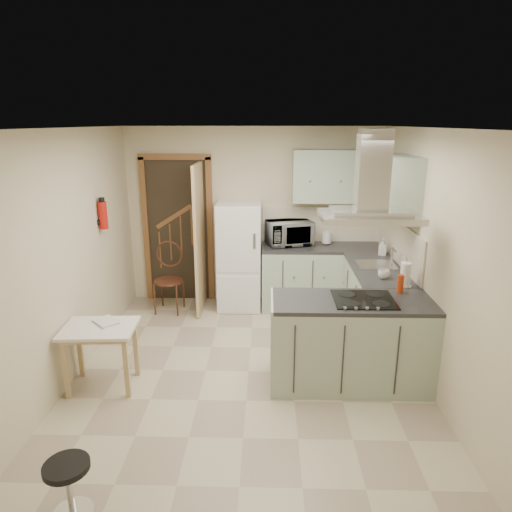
{
  "coord_description": "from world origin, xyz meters",
  "views": [
    {
      "loc": [
        0.19,
        -4.31,
        2.55
      ],
      "look_at": [
        0.07,
        0.45,
        1.15
      ],
      "focal_mm": 32.0,
      "sensor_mm": 36.0,
      "label": 1
    }
  ],
  "objects_px": {
    "bentwood_chair": "(169,281)",
    "stool": "(69,489)",
    "fridge": "(239,256)",
    "extractor_hood": "(370,217)",
    "drop_leaf_table": "(102,357)",
    "microwave": "(289,233)",
    "peninsula": "(350,342)"
  },
  "relations": [
    {
      "from": "bentwood_chair",
      "to": "stool",
      "type": "distance_m",
      "value": 3.47
    },
    {
      "from": "fridge",
      "to": "extractor_hood",
      "type": "bearing_deg",
      "value": -56.21
    },
    {
      "from": "stool",
      "to": "drop_leaf_table",
      "type": "bearing_deg",
      "value": 101.5
    },
    {
      "from": "stool",
      "to": "microwave",
      "type": "distance_m",
      "value": 4.17
    },
    {
      "from": "peninsula",
      "to": "extractor_hood",
      "type": "height_order",
      "value": "extractor_hood"
    },
    {
      "from": "fridge",
      "to": "bentwood_chair",
      "type": "bearing_deg",
      "value": -167.87
    },
    {
      "from": "peninsula",
      "to": "microwave",
      "type": "xyz_separation_m",
      "value": [
        -0.53,
        2.06,
        0.62
      ]
    },
    {
      "from": "bentwood_chair",
      "to": "stool",
      "type": "bearing_deg",
      "value": -83.24
    },
    {
      "from": "peninsula",
      "to": "microwave",
      "type": "distance_m",
      "value": 2.21
    },
    {
      "from": "fridge",
      "to": "bentwood_chair",
      "type": "xyz_separation_m",
      "value": [
        -0.97,
        -0.21,
        -0.31
      ]
    },
    {
      "from": "peninsula",
      "to": "bentwood_chair",
      "type": "relative_size",
      "value": 1.75
    },
    {
      "from": "fridge",
      "to": "bentwood_chair",
      "type": "relative_size",
      "value": 1.69
    },
    {
      "from": "drop_leaf_table",
      "to": "stool",
      "type": "distance_m",
      "value": 1.59
    },
    {
      "from": "fridge",
      "to": "microwave",
      "type": "bearing_deg",
      "value": 6.49
    },
    {
      "from": "fridge",
      "to": "drop_leaf_table",
      "type": "bearing_deg",
      "value": -120.25
    },
    {
      "from": "extractor_hood",
      "to": "drop_leaf_table",
      "type": "bearing_deg",
      "value": -176.95
    },
    {
      "from": "extractor_hood",
      "to": "bentwood_chair",
      "type": "relative_size",
      "value": 1.01
    },
    {
      "from": "bentwood_chair",
      "to": "stool",
      "type": "height_order",
      "value": "bentwood_chair"
    },
    {
      "from": "fridge",
      "to": "stool",
      "type": "xyz_separation_m",
      "value": [
        -0.92,
        -3.67,
        -0.55
      ]
    },
    {
      "from": "peninsula",
      "to": "stool",
      "type": "xyz_separation_m",
      "value": [
        -2.14,
        -1.69,
        -0.25
      ]
    },
    {
      "from": "fridge",
      "to": "peninsula",
      "type": "height_order",
      "value": "fridge"
    },
    {
      "from": "bentwood_chair",
      "to": "drop_leaf_table",
      "type": "bearing_deg",
      "value": -91.97
    },
    {
      "from": "fridge",
      "to": "stool",
      "type": "relative_size",
      "value": 3.7
    },
    {
      "from": "microwave",
      "to": "bentwood_chair",
      "type": "bearing_deg",
      "value": 172.6
    },
    {
      "from": "drop_leaf_table",
      "to": "bentwood_chair",
      "type": "bearing_deg",
      "value": 78.94
    },
    {
      "from": "extractor_hood",
      "to": "stool",
      "type": "distance_m",
      "value": 3.19
    },
    {
      "from": "bentwood_chair",
      "to": "microwave",
      "type": "relative_size",
      "value": 1.47
    },
    {
      "from": "peninsula",
      "to": "bentwood_chair",
      "type": "height_order",
      "value": "peninsula"
    },
    {
      "from": "peninsula",
      "to": "extractor_hood",
      "type": "distance_m",
      "value": 1.27
    },
    {
      "from": "peninsula",
      "to": "bentwood_chair",
      "type": "bearing_deg",
      "value": 141.11
    },
    {
      "from": "drop_leaf_table",
      "to": "microwave",
      "type": "xyz_separation_m",
      "value": [
        1.93,
        2.2,
        0.74
      ]
    },
    {
      "from": "extractor_hood",
      "to": "bentwood_chair",
      "type": "xyz_separation_m",
      "value": [
        -2.3,
        1.77,
        -1.28
      ]
    }
  ]
}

